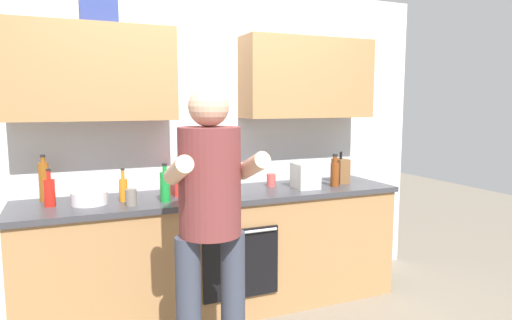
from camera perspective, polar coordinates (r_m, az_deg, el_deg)
name	(u,v)px	position (r m, az deg, el deg)	size (l,w,h in m)	color
ground_plane	(220,308)	(3.67, -4.64, -18.16)	(12.00, 12.00, 0.00)	#756B5B
back_wall_unit	(206,113)	(3.58, -6.34, 5.94)	(4.00, 0.38, 2.50)	silver
counter	(219,251)	(3.50, -4.71, -11.46)	(2.84, 0.67, 0.90)	#A37547
person_standing	(210,211)	(2.49, -5.81, -6.48)	(0.49, 0.45, 1.66)	#383D4C
bottle_syrup	(44,181)	(3.40, -25.27, -2.45)	(0.07, 0.07, 0.32)	#8C4C14
bottle_juice	(123,189)	(3.22, -16.46, -3.56)	(0.06, 0.06, 0.23)	orange
bottle_oil	(219,180)	(3.41, -4.76, -2.56)	(0.06, 0.06, 0.22)	olive
bottle_hotsauce	(49,192)	(3.22, -24.70, -3.71)	(0.07, 0.07, 0.25)	red
bottle_vinegar	(335,173)	(3.69, 9.95, -1.65)	(0.07, 0.07, 0.26)	brown
bottle_soda	(165,186)	(3.13, -11.44, -3.24)	(0.07, 0.07, 0.26)	#198C33
bottle_wine	(236,183)	(3.35, -2.59, -2.93)	(0.07, 0.07, 0.21)	#471419
cup_stoneware	(131,197)	(3.07, -15.56, -4.60)	(0.07, 0.07, 0.11)	slate
cup_ceramic	(271,180)	(3.64, 1.93, -2.57)	(0.07, 0.07, 0.10)	#BF4C47
mixing_bowl	(89,198)	(3.20, -20.36, -4.52)	(0.24, 0.24, 0.09)	silver
knife_block	(341,171)	(3.85, 10.68, -1.36)	(0.10, 0.14, 0.26)	brown
grocery_bag_produce	(305,176)	(3.58, 6.27, -1.99)	(0.18, 0.20, 0.20)	silver
grocery_bag_crisps	(187,183)	(3.40, -8.68, -2.84)	(0.26, 0.21, 0.16)	red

